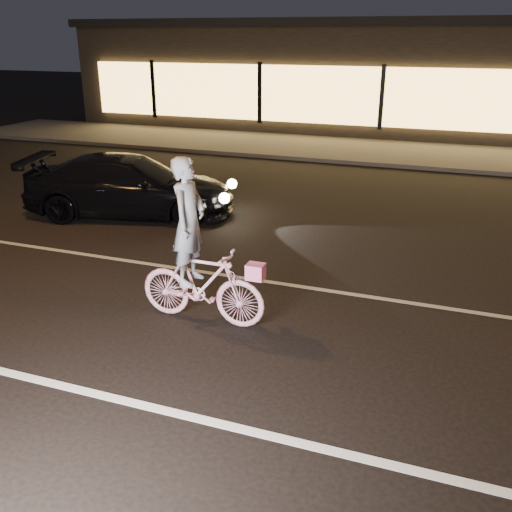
% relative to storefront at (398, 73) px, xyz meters
% --- Properties ---
extents(ground, '(90.00, 90.00, 0.00)m').
position_rel_storefront_xyz_m(ground, '(0.00, -18.97, -2.15)').
color(ground, black).
rests_on(ground, ground).
extents(lane_stripe_near, '(60.00, 0.12, 0.01)m').
position_rel_storefront_xyz_m(lane_stripe_near, '(0.00, -20.47, -2.14)').
color(lane_stripe_near, silver).
rests_on(lane_stripe_near, ground).
extents(lane_stripe_far, '(60.00, 0.10, 0.01)m').
position_rel_storefront_xyz_m(lane_stripe_far, '(0.00, -16.97, -2.14)').
color(lane_stripe_far, gray).
rests_on(lane_stripe_far, ground).
extents(sidewalk, '(30.00, 4.00, 0.12)m').
position_rel_storefront_xyz_m(sidewalk, '(0.00, -5.97, -2.09)').
color(sidewalk, '#383533').
rests_on(sidewalk, ground).
extents(storefront, '(25.40, 8.42, 4.20)m').
position_rel_storefront_xyz_m(storefront, '(0.00, 0.00, 0.00)').
color(storefront, black).
rests_on(storefront, ground).
extents(cyclist, '(1.79, 0.62, 2.25)m').
position_rel_storefront_xyz_m(cyclist, '(-0.16, -18.50, -1.35)').
color(cyclist, '#DB4277').
rests_on(cyclist, ground).
extents(sedan, '(4.72, 2.87, 1.28)m').
position_rel_storefront_xyz_m(sedan, '(-3.64, -14.59, -1.51)').
color(sedan, black).
rests_on(sedan, ground).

